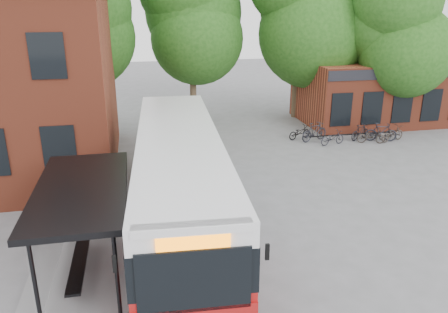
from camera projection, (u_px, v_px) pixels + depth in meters
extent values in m
plane|color=slate|center=(234.00, 243.00, 14.46)|extent=(100.00, 100.00, 0.00)
imported|color=black|center=(300.00, 132.00, 25.57)|extent=(1.62, 1.01, 0.80)
imported|color=#282930|center=(314.00, 132.00, 25.11)|extent=(1.92, 1.15, 1.11)
imported|color=#2B2B32|center=(332.00, 138.00, 24.48)|extent=(1.62, 0.89, 0.81)
imported|color=#322C27|center=(371.00, 136.00, 24.77)|extent=(1.68, 1.00, 0.83)
imported|color=black|center=(360.00, 132.00, 25.40)|extent=(1.59, 1.05, 0.93)
imported|color=#413A33|center=(392.00, 134.00, 25.11)|extent=(1.86, 1.16, 0.92)
imported|color=black|center=(381.00, 132.00, 25.10)|extent=(1.87, 1.00, 1.08)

